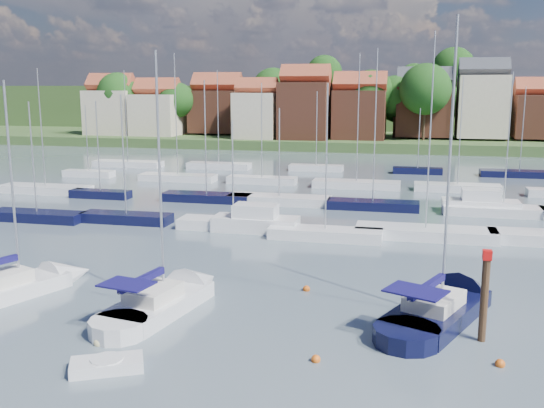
# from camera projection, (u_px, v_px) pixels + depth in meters

# --- Properties ---
(ground) EXTENTS (260.00, 260.00, 0.00)m
(ground) POSITION_uv_depth(u_px,v_px,m) (346.00, 193.00, 67.73)
(ground) COLOR #414F58
(ground) RESTS_ON ground
(sailboat_left) EXTENTS (5.89, 9.75, 13.02)m
(sailboat_left) POSITION_uv_depth(u_px,v_px,m) (28.00, 285.00, 34.96)
(sailboat_left) COLOR silver
(sailboat_left) RESTS_ON ground
(sailboat_centre) EXTENTS (4.75, 11.04, 14.59)m
(sailboat_centre) POSITION_uv_depth(u_px,v_px,m) (172.00, 298.00, 32.83)
(sailboat_centre) COLOR silver
(sailboat_centre) RESTS_ON ground
(sailboat_navy) EXTENTS (7.58, 12.02, 16.28)m
(sailboat_navy) POSITION_uv_depth(u_px,v_px,m) (448.00, 305.00, 31.81)
(sailboat_navy) COLOR black
(sailboat_navy) RESTS_ON ground
(tender) EXTENTS (3.26, 2.54, 0.64)m
(tender) POSITION_uv_depth(u_px,v_px,m) (107.00, 365.00, 25.21)
(tender) COLOR silver
(tender) RESTS_ON ground
(timber_piling) EXTENTS (0.40, 0.40, 6.62)m
(timber_piling) POSITION_uv_depth(u_px,v_px,m) (483.00, 315.00, 27.97)
(timber_piling) COLOR #4C331E
(timber_piling) RESTS_ON ground
(buoy_b) EXTENTS (0.55, 0.55, 0.55)m
(buoy_b) POSITION_uv_depth(u_px,v_px,m) (100.00, 345.00, 27.80)
(buoy_b) COLOR beige
(buoy_b) RESTS_ON ground
(buoy_c) EXTENTS (0.53, 0.53, 0.53)m
(buoy_c) POSITION_uv_depth(u_px,v_px,m) (109.00, 319.00, 30.87)
(buoy_c) COLOR #D85914
(buoy_c) RESTS_ON ground
(buoy_d) EXTENTS (0.41, 0.41, 0.41)m
(buoy_d) POSITION_uv_depth(u_px,v_px,m) (316.00, 361.00, 26.09)
(buoy_d) COLOR #D85914
(buoy_d) RESTS_ON ground
(buoy_e) EXTENTS (0.42, 0.42, 0.42)m
(buoy_e) POSITION_uv_depth(u_px,v_px,m) (306.00, 291.00, 35.18)
(buoy_e) COLOR #D85914
(buoy_e) RESTS_ON ground
(buoy_f) EXTENTS (0.43, 0.43, 0.43)m
(buoy_f) POSITION_uv_depth(u_px,v_px,m) (500.00, 366.00, 25.65)
(buoy_f) COLOR #D85914
(buoy_f) RESTS_ON ground
(marina_field) EXTENTS (79.62, 41.41, 15.93)m
(marina_field) POSITION_uv_depth(u_px,v_px,m) (360.00, 197.00, 62.59)
(marina_field) COLOR silver
(marina_field) RESTS_ON ground
(far_shore_town) EXTENTS (212.46, 90.00, 22.27)m
(far_shore_town) POSITION_uv_depth(u_px,v_px,m) (394.00, 115.00, 155.05)
(far_shore_town) COLOR #3E592C
(far_shore_town) RESTS_ON ground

